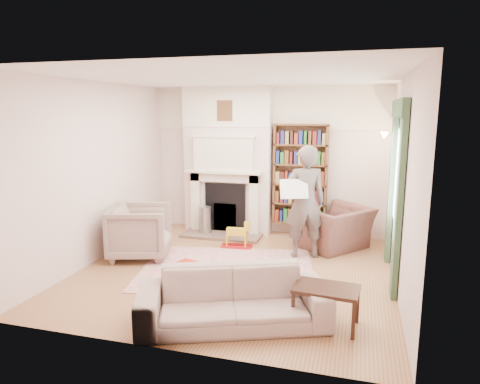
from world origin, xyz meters
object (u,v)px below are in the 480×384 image
(bookcase, at_px, (300,175))
(armchair_reading, at_px, (334,228))
(armchair_left, at_px, (140,231))
(man_reading, at_px, (305,202))
(rocking_horse, at_px, (237,235))
(coffee_table, at_px, (326,306))
(paraffin_heater, at_px, (205,221))
(sofa, at_px, (233,298))

(bookcase, distance_m, armchair_reading, 1.24)
(armchair_left, bearing_deg, man_reading, -91.73)
(man_reading, bearing_deg, rocking_horse, -28.16)
(coffee_table, bearing_deg, paraffin_heater, 135.61)
(bookcase, distance_m, sofa, 3.79)
(sofa, distance_m, paraffin_heater, 3.55)
(bookcase, relative_size, armchair_reading, 1.66)
(armchair_left, height_order, rocking_horse, armchair_left)
(armchair_left, distance_m, man_reading, 2.70)
(armchair_reading, xyz_separation_m, sofa, (-0.92, -3.07, -0.06))
(coffee_table, distance_m, paraffin_heater, 3.89)
(coffee_table, relative_size, rocking_horse, 1.30)
(coffee_table, height_order, rocking_horse, rocking_horse)
(armchair_reading, distance_m, sofa, 3.20)
(armchair_reading, height_order, coffee_table, armchair_reading)
(coffee_table, bearing_deg, armchair_left, 159.32)
(rocking_horse, bearing_deg, sofa, -81.27)
(armchair_left, xyz_separation_m, paraffin_heater, (0.58, 1.46, -0.15))
(coffee_table, bearing_deg, rocking_horse, 131.23)
(armchair_left, distance_m, paraffin_heater, 1.58)
(coffee_table, relative_size, paraffin_heater, 1.27)
(bookcase, height_order, armchair_reading, bookcase)
(rocking_horse, bearing_deg, armchair_reading, 9.34)
(sofa, xyz_separation_m, paraffin_heater, (-1.51, 3.21, -0.03))
(armchair_reading, relative_size, armchair_left, 1.19)
(armchair_reading, height_order, sofa, armchair_reading)
(man_reading, bearing_deg, armchair_left, -5.86)
(bookcase, relative_size, coffee_table, 2.64)
(armchair_reading, distance_m, man_reading, 0.93)
(armchair_left, xyz_separation_m, sofa, (2.09, -1.76, -0.12))
(armchair_left, xyz_separation_m, rocking_horse, (1.38, 0.85, -0.19))
(sofa, bearing_deg, armchair_left, 118.83)
(armchair_left, relative_size, paraffin_heater, 1.70)
(armchair_reading, xyz_separation_m, coffee_table, (0.08, -2.83, -0.14))
(coffee_table, xyz_separation_m, paraffin_heater, (-2.51, 2.97, 0.05))
(paraffin_heater, bearing_deg, bookcase, 15.17)
(paraffin_heater, bearing_deg, armchair_reading, -3.45)
(armchair_reading, bearing_deg, man_reading, 3.00)
(paraffin_heater, xyz_separation_m, rocking_horse, (0.80, -0.61, -0.04))
(armchair_left, bearing_deg, rocking_horse, -75.63)
(man_reading, bearing_deg, sofa, 57.82)
(man_reading, relative_size, rocking_horse, 3.38)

